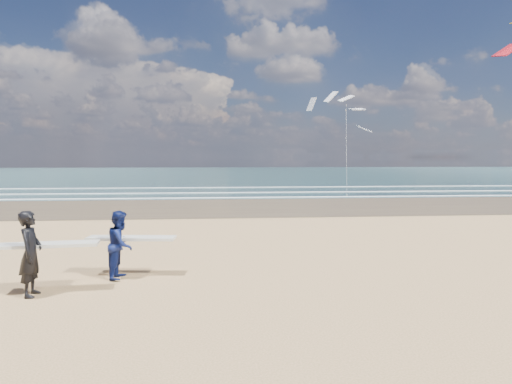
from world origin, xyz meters
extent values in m
cube|color=#4C3A28|center=(20.00, 18.00, 0.01)|extent=(220.00, 12.00, 0.01)
cube|color=#1A383A|center=(20.00, 72.00, 0.01)|extent=(220.00, 100.00, 0.02)
cube|color=white|center=(20.00, 22.80, 0.05)|extent=(220.00, 0.50, 0.05)
cube|color=white|center=(20.00, 27.50, 0.05)|extent=(220.00, 0.50, 0.05)
cube|color=white|center=(20.00, 34.00, 0.05)|extent=(220.00, 0.50, 0.05)
imported|color=black|center=(-1.58, 0.07, 0.92)|extent=(0.47, 0.69, 1.83)
cube|color=silver|center=(-1.38, 0.42, 1.04)|extent=(2.24, 0.74, 0.07)
imported|color=#0D184C|center=(0.03, 1.38, 0.83)|extent=(0.72, 0.87, 1.66)
cube|color=silver|center=(0.23, 1.73, 0.92)|extent=(2.25, 0.77, 0.07)
cube|color=slate|center=(12.44, 23.89, 0.05)|extent=(0.12, 0.12, 0.10)
camera|label=1|loc=(2.30, -9.90, 2.96)|focal=32.00mm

